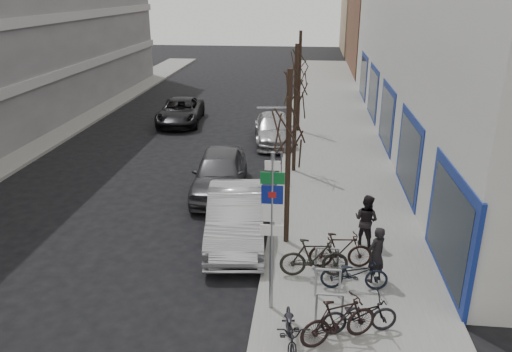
% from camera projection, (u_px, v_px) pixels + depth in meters
% --- Properties ---
extents(ground, '(120.00, 120.00, 0.00)m').
position_uv_depth(ground, '(177.00, 306.00, 12.69)').
color(ground, black).
rests_on(ground, ground).
extents(sidewalk_east, '(5.00, 70.00, 0.15)m').
position_uv_depth(sidewalk_east, '(338.00, 173.00, 21.51)').
color(sidewalk_east, slate).
rests_on(sidewalk_east, ground).
extents(brick_building_far, '(12.00, 14.00, 8.00)m').
position_uv_depth(brick_building_far, '(416.00, 28.00, 47.16)').
color(brick_building_far, brown).
rests_on(brick_building_far, ground).
extents(tan_building_far, '(13.00, 12.00, 9.00)m').
position_uv_depth(tan_building_far, '(397.00, 14.00, 60.88)').
color(tan_building_far, '#937A5B').
rests_on(tan_building_far, ground).
extents(highway_sign_pole, '(0.55, 0.10, 4.20)m').
position_uv_depth(highway_sign_pole, '(272.00, 224.00, 11.57)').
color(highway_sign_pole, gray).
rests_on(highway_sign_pole, ground).
extents(bike_rack, '(0.66, 2.26, 0.83)m').
position_uv_depth(bike_rack, '(328.00, 280.00, 12.63)').
color(bike_rack, gray).
rests_on(bike_rack, sidewalk_east).
extents(tree_near, '(1.80, 1.80, 5.50)m').
position_uv_depth(tree_near, '(289.00, 118.00, 14.23)').
color(tree_near, black).
rests_on(tree_near, ground).
extents(tree_mid, '(1.80, 1.80, 5.50)m').
position_uv_depth(tree_mid, '(296.00, 79.00, 20.27)').
color(tree_mid, black).
rests_on(tree_mid, ground).
extents(tree_far, '(1.80, 1.80, 5.50)m').
position_uv_depth(tree_far, '(300.00, 58.00, 26.31)').
color(tree_far, black).
rests_on(tree_far, ground).
extents(meter_front, '(0.10, 0.08, 1.27)m').
position_uv_depth(meter_front, '(271.00, 225.00, 14.94)').
color(meter_front, gray).
rests_on(meter_front, sidewalk_east).
extents(meter_mid, '(0.10, 0.08, 1.27)m').
position_uv_depth(meter_mid, '(282.00, 165.00, 20.05)').
color(meter_mid, gray).
rests_on(meter_mid, sidewalk_east).
extents(meter_back, '(0.10, 0.08, 1.27)m').
position_uv_depth(meter_back, '(288.00, 129.00, 25.16)').
color(meter_back, gray).
rests_on(meter_back, sidewalk_east).
extents(bike_near_left, '(0.80, 1.99, 1.18)m').
position_uv_depth(bike_near_left, '(291.00, 329.00, 10.67)').
color(bike_near_left, black).
rests_on(bike_near_left, sidewalk_east).
extents(bike_near_right, '(1.96, 1.37, 1.16)m').
position_uv_depth(bike_near_right, '(339.00, 320.00, 11.00)').
color(bike_near_right, black).
rests_on(bike_near_right, sidewalk_east).
extents(bike_mid_curb, '(1.78, 0.60, 1.07)m').
position_uv_depth(bike_mid_curb, '(354.00, 271.00, 12.98)').
color(bike_mid_curb, black).
rests_on(bike_mid_curb, sidewalk_east).
extents(bike_mid_inner, '(1.94, 0.74, 1.15)m').
position_uv_depth(bike_mid_inner, '(314.00, 257.00, 13.54)').
color(bike_mid_inner, black).
rests_on(bike_mid_inner, sidewalk_east).
extents(bike_far_curb, '(1.87, 0.94, 1.09)m').
position_uv_depth(bike_far_curb, '(359.00, 312.00, 11.32)').
color(bike_far_curb, black).
rests_on(bike_far_curb, sidewalk_east).
extents(bike_far_inner, '(1.86, 0.73, 1.10)m').
position_uv_depth(bike_far_inner, '(341.00, 250.00, 13.97)').
color(bike_far_inner, black).
rests_on(bike_far_inner, sidewalk_east).
extents(parked_car_front, '(2.30, 5.11, 1.63)m').
position_uv_depth(parked_car_front, '(235.00, 217.00, 15.72)').
color(parked_car_front, '#B7B7BD').
rests_on(parked_car_front, ground).
extents(parked_car_mid, '(2.31, 5.04, 1.68)m').
position_uv_depth(parked_car_mid, '(220.00, 173.00, 19.40)').
color(parked_car_mid, '#47474C').
rests_on(parked_car_mid, ground).
extents(parked_car_back, '(2.57, 5.07, 1.41)m').
position_uv_depth(parked_car_back, '(274.00, 129.00, 25.90)').
color(parked_car_back, '#AAAAAF').
rests_on(parked_car_back, ground).
extents(lane_car, '(2.82, 5.33, 1.43)m').
position_uv_depth(lane_car, '(181.00, 111.00, 29.55)').
color(lane_car, black).
rests_on(lane_car, ground).
extents(pedestrian_near, '(0.69, 0.67, 1.60)m').
position_uv_depth(pedestrian_near, '(376.00, 255.00, 13.24)').
color(pedestrian_near, black).
rests_on(pedestrian_near, sidewalk_east).
extents(pedestrian_far, '(0.73, 0.70, 1.65)m').
position_uv_depth(pedestrian_far, '(366.00, 220.00, 15.17)').
color(pedestrian_far, black).
rests_on(pedestrian_far, sidewalk_east).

